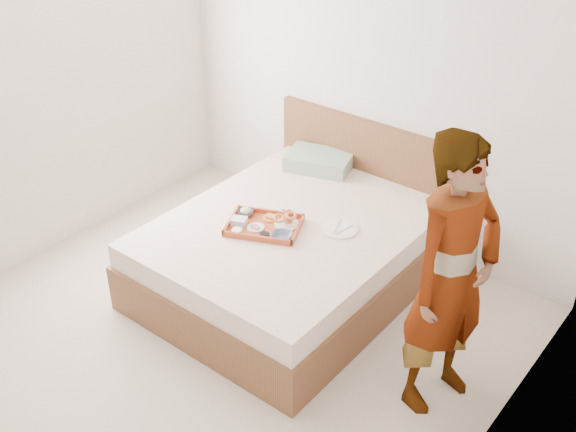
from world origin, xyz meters
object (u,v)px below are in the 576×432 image
(bed, at_px, (291,254))
(person, at_px, (452,278))
(dinner_plate, at_px, (340,229))
(tray, at_px, (264,225))

(bed, xyz_separation_m, person, (1.33, -0.30, 0.58))
(dinner_plate, height_order, person, person)
(person, bearing_deg, tray, 100.18)
(bed, bearing_deg, tray, -120.79)
(dinner_plate, relative_size, person, 0.14)
(dinner_plate, distance_m, person, 1.15)
(tray, height_order, dinner_plate, tray)
(bed, distance_m, dinner_plate, 0.44)
(bed, relative_size, dinner_plate, 8.18)
(bed, distance_m, person, 1.48)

